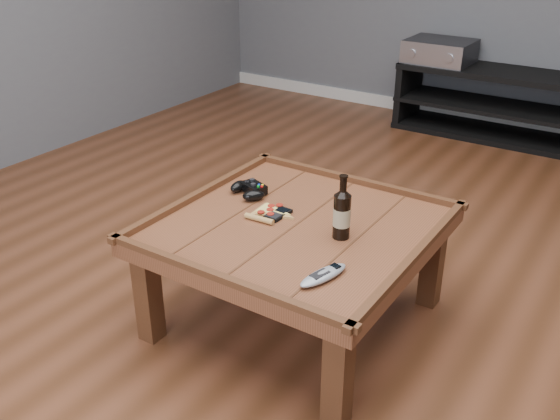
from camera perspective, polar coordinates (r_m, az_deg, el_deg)
The scene contains 10 objects.
ground at distance 2.67m, azimuth 1.45°, elevation -9.90°, with size 6.00×6.00×0.00m, color #4C2915.
baseboard at distance 5.19m, azimuth 19.37°, elevation 7.67°, with size 5.00×0.02×0.10m, color silver.
coffee_table at distance 2.46m, azimuth 1.56°, elevation -2.51°, with size 1.03×1.03×0.48m.
media_console at distance 4.91m, azimuth 18.95°, elevation 9.14°, with size 1.40×0.45×0.50m.
beer_bottle at distance 2.30m, azimuth 5.68°, elevation -0.27°, with size 0.07×0.07×0.25m.
game_controller at distance 2.66m, azimuth -2.84°, elevation 1.88°, with size 0.19×0.16×0.05m.
pizza_slice at distance 2.50m, azimuth -1.05°, elevation -0.24°, with size 0.15×0.23×0.02m.
smartphone at distance 2.49m, azimuth -0.18°, elevation -0.37°, with size 0.07×0.12×0.02m.
remote_control at distance 2.08m, azimuth 3.99°, elevation -5.96°, with size 0.11×0.22×0.03m.
av_receiver at distance 4.94m, azimuth 14.39°, elevation 13.90°, with size 0.48×0.41×0.16m.
Camera 1 is at (1.12, -1.84, 1.57)m, focal length 40.00 mm.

